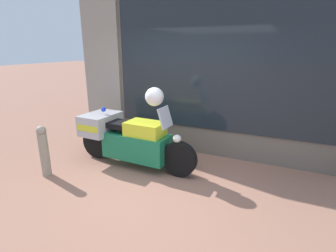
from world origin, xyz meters
TOP-DOWN VIEW (x-y plane):
  - ground_plane at (0.00, 0.00)m, footprint 60.00×60.00m
  - shop_building at (-0.40, 2.00)m, footprint 5.34×0.55m
  - window_display at (0.40, 2.03)m, footprint 3.95×0.30m
  - paramedic_motorcycle at (-0.90, 0.73)m, footprint 2.39×0.76m
  - white_helmet at (-0.30, 0.71)m, footprint 0.31×0.31m
  - street_bollard at (-1.90, -0.25)m, footprint 0.16×0.16m

SIDE VIEW (x-z plane):
  - ground_plane at x=0.00m, z-range 0.00..0.00m
  - window_display at x=0.40m, z-range -0.48..1.37m
  - street_bollard at x=-1.90m, z-range 0.02..0.90m
  - paramedic_motorcycle at x=-0.90m, z-range -0.06..1.12m
  - white_helmet at x=-0.30m, z-range 1.17..1.48m
  - shop_building at x=-0.40m, z-range 0.01..3.85m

